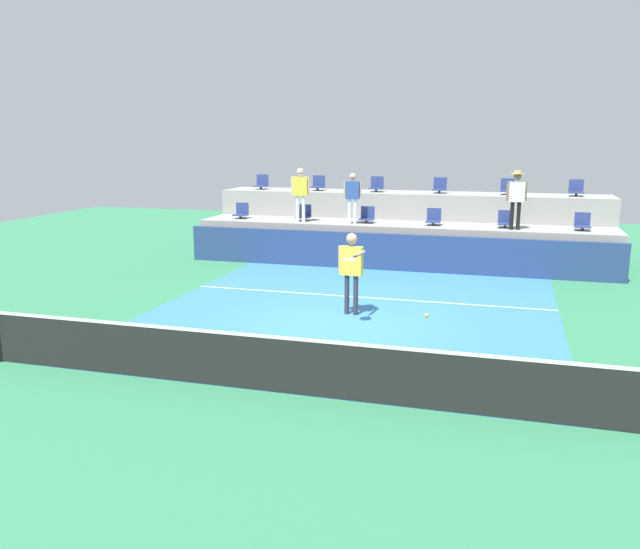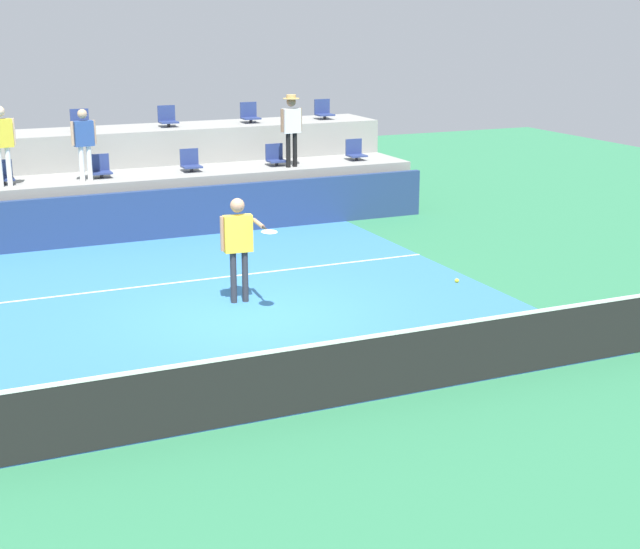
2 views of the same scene
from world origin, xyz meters
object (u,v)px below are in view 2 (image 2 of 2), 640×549
stadium_chair_lower_right (275,157)px  tennis_ball (457,281)px  spectator_leaning_on_rail (2,138)px  tennis_player (239,239)px  stadium_chair_upper_mid_left (80,122)px  stadium_chair_lower_mid_right (190,162)px  stadium_chair_upper_mid_right (168,118)px  spectator_in_grey (84,139)px  spectator_with_hat (291,123)px  stadium_chair_lower_mid_left (100,168)px  stadium_chair_upper_right (250,114)px  stadium_chair_lower_left (3,174)px  stadium_chair_lower_far_right (355,151)px  stadium_chair_upper_far_right (323,111)px

stadium_chair_lower_right → tennis_ball: stadium_chair_lower_right is taller
spectator_leaning_on_rail → tennis_player: bearing=-62.7°
stadium_chair_upper_mid_left → stadium_chair_lower_mid_right: bearing=-39.7°
stadium_chair_upper_mid_right → spectator_in_grey: spectator_in_grey is taller
stadium_chair_lower_right → spectator_in_grey: size_ratio=0.33×
tennis_ball → stadium_chair_upper_mid_left: bearing=105.1°
tennis_player → spectator_with_hat: bearing=60.4°
spectator_with_hat → spectator_leaning_on_rail: bearing=180.0°
stadium_chair_lower_mid_left → tennis_player: size_ratio=0.28×
stadium_chair_upper_right → spectator_in_grey: 5.12m
stadium_chair_lower_mid_left → spectator_with_hat: size_ratio=0.30×
stadium_chair_upper_mid_left → stadium_chair_upper_mid_right: same height
stadium_chair_lower_right → stadium_chair_upper_right: 1.99m
stadium_chair_lower_left → stadium_chair_upper_mid_left: bearing=41.3°
tennis_player → spectator_leaning_on_rail: (-3.15, 6.10, 1.15)m
stadium_chair_upper_right → tennis_ball: (-1.10, -11.87, -1.22)m
stadium_chair_upper_right → stadium_chair_upper_mid_left: bearing=180.0°
spectator_leaning_on_rail → spectator_in_grey: bearing=0.0°
stadium_chair_upper_right → tennis_player: (-3.20, -8.28, -1.18)m
spectator_in_grey → spectator_with_hat: 4.90m
stadium_chair_upper_mid_left → spectator_with_hat: size_ratio=0.30×
stadium_chair_lower_far_right → stadium_chair_upper_mid_left: (-6.47, 1.80, 0.85)m
stadium_chair_lower_right → stadium_chair_lower_far_right: size_ratio=1.00×
stadium_chair_lower_far_right → tennis_player: bearing=-129.6°
stadium_chair_lower_far_right → stadium_chair_upper_mid_right: stadium_chair_upper_mid_right is taller
stadium_chair_upper_right → spectator_leaning_on_rail: 6.71m
stadium_chair_lower_left → spectator_with_hat: (6.62, -0.38, 0.84)m
stadium_chair_lower_left → spectator_with_hat: size_ratio=0.30×
stadium_chair_lower_far_right → spectator_with_hat: spectator_with_hat is taller
stadium_chair_lower_mid_left → stadium_chair_upper_right: size_ratio=1.00×
stadium_chair_lower_mid_right → spectator_leaning_on_rail: spectator_leaning_on_rail is taller
spectator_in_grey → tennis_ball: bearing=-70.0°
stadium_chair_lower_right → stadium_chair_upper_far_right: bearing=40.8°
stadium_chair_lower_mid_right → stadium_chair_upper_right: (2.14, 1.80, 0.85)m
stadium_chair_upper_far_right → spectator_with_hat: size_ratio=0.30×
spectator_with_hat → stadium_chair_upper_right: bearing=97.0°
stadium_chair_lower_right → stadium_chair_upper_mid_right: stadium_chair_upper_mid_right is taller
spectator_with_hat → stadium_chair_upper_mid_right: bearing=138.1°
stadium_chair_lower_far_right → stadium_chair_upper_mid_left: size_ratio=1.00×
stadium_chair_lower_left → tennis_player: (3.16, -6.48, -0.33)m
stadium_chair_upper_right → stadium_chair_upper_far_right: (2.09, 0.00, 0.00)m
spectator_with_hat → spectator_in_grey: bearing=180.0°
stadium_chair_lower_right → spectator_leaning_on_rail: (-6.34, -0.38, 0.83)m
stadium_chair_lower_left → stadium_chair_lower_right: size_ratio=1.00×
stadium_chair_upper_right → tennis_player: 8.95m
stadium_chair_lower_right → spectator_with_hat: (0.27, -0.38, 0.84)m
stadium_chair_lower_far_right → stadium_chair_upper_right: (-2.16, 1.80, 0.85)m
stadium_chair_lower_right → stadium_chair_lower_mid_left: bearing=180.0°
stadium_chair_upper_mid_left → stadium_chair_upper_mid_right: (2.14, 0.00, 0.00)m
tennis_player → stadium_chair_upper_far_right: bearing=57.5°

